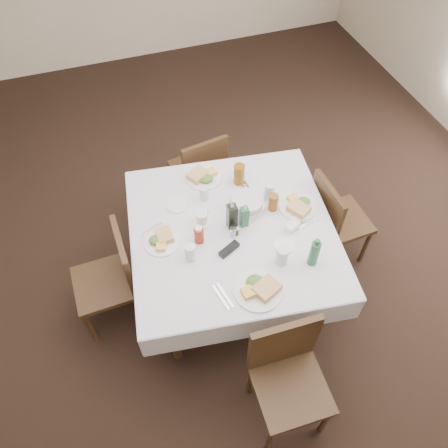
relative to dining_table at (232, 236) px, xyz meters
name	(u,v)px	position (x,y,z in m)	size (l,w,h in m)	color
ground_plane	(212,277)	(-0.12, 0.13, -0.68)	(7.00, 7.00, 0.00)	black
room_shell	(205,103)	(-0.12, 0.13, 1.03)	(6.04, 7.04, 2.80)	#C5B59A
dining_table	(232,236)	(0.00, 0.00, 0.00)	(1.55, 1.55, 0.76)	#311E0E
chair_north	(201,169)	(0.04, 0.90, -0.20)	(0.46, 0.46, 0.84)	#311E0E
chair_south	(287,370)	(0.02, -0.93, -0.17)	(0.44, 0.44, 0.90)	#311E0E
chair_east	(334,217)	(0.85, 0.05, -0.20)	(0.42, 0.42, 0.86)	#311E0E
chair_west	(114,274)	(-0.84, 0.08, -0.19)	(0.42, 0.42, 0.87)	#311E0E
meal_north	(203,176)	(-0.05, 0.51, 0.10)	(0.27, 0.27, 0.06)	white
meal_south	(259,288)	(0.00, -0.50, 0.10)	(0.30, 0.30, 0.06)	white
meal_east	(299,206)	(0.50, 0.02, 0.10)	(0.27, 0.27, 0.06)	white
meal_west	(162,240)	(-0.48, 0.05, 0.10)	(0.24, 0.24, 0.05)	white
side_plate_a	(177,205)	(-0.30, 0.32, 0.08)	(0.15, 0.15, 0.01)	white
side_plate_b	(284,245)	(0.27, -0.24, 0.08)	(0.14, 0.14, 0.01)	white
water_n	(204,193)	(-0.10, 0.32, 0.13)	(0.06, 0.06, 0.11)	silver
water_s	(282,256)	(0.20, -0.35, 0.15)	(0.07, 0.07, 0.14)	silver
water_e	(269,191)	(0.34, 0.18, 0.14)	(0.07, 0.07, 0.13)	silver
water_w	(190,252)	(-0.33, -0.14, 0.14)	(0.07, 0.07, 0.13)	silver
iced_tea_a	(239,174)	(0.19, 0.39, 0.16)	(0.08, 0.08, 0.17)	brown
iced_tea_b	(273,202)	(0.33, 0.08, 0.15)	(0.06, 0.06, 0.14)	brown
bread_basket	(247,203)	(0.16, 0.15, 0.12)	(0.25, 0.25, 0.08)	silver
oil_cruet_dark	(232,216)	(0.00, 0.02, 0.19)	(0.06, 0.06, 0.26)	black
oil_cruet_green	(244,216)	(0.09, 0.01, 0.17)	(0.05, 0.05, 0.21)	#236137
ketchup_bottle	(199,235)	(-0.24, -0.02, 0.14)	(0.06, 0.06, 0.14)	#A11D0D
salt_shaker	(233,233)	(-0.02, -0.06, 0.12)	(0.04, 0.04, 0.09)	white
pepper_shaker	(236,231)	(0.01, -0.05, 0.11)	(0.03, 0.03, 0.07)	#393020
coffee_mug	(202,218)	(-0.17, 0.12, 0.12)	(0.13, 0.13, 0.09)	white
sunglasses	(229,249)	(-0.08, -0.16, 0.09)	(0.16, 0.11, 0.03)	black
green_bottle	(314,253)	(0.39, -0.42, 0.18)	(0.06, 0.06, 0.24)	#236137
sugar_caddy	(292,226)	(0.38, -0.13, 0.10)	(0.11, 0.09, 0.05)	white
cutlery_n	(241,181)	(0.21, 0.40, 0.08)	(0.06, 0.19, 0.01)	silver
cutlery_s	(223,296)	(-0.23, -0.47, 0.08)	(0.08, 0.20, 0.01)	silver
cutlery_e	(300,226)	(0.44, -0.13, 0.08)	(0.20, 0.09, 0.01)	silver
cutlery_w	(153,230)	(-0.51, 0.16, 0.08)	(0.17, 0.09, 0.01)	silver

